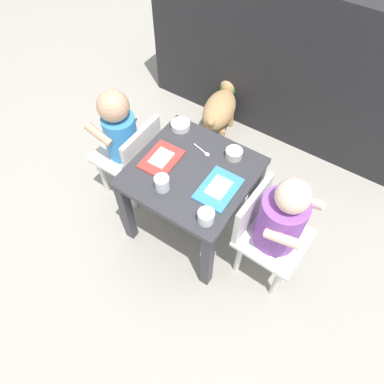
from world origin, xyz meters
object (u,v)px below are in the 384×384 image
(seated_child_right, at_px, (279,220))
(water_cup_left, at_px, (206,217))
(cereal_bowl_right_side, at_px, (234,153))
(seated_child_left, at_px, (122,135))
(dog, at_px, (221,107))
(water_cup_right, at_px, (162,184))
(spoon_by_left_tray, at_px, (203,151))
(dining_table, at_px, (192,183))
(food_tray_right, at_px, (218,188))
(veggie_bowl_near, at_px, (181,125))
(food_tray_left, at_px, (161,159))

(seated_child_right, xyz_separation_m, water_cup_left, (-0.23, -0.18, 0.06))
(water_cup_left, xyz_separation_m, cereal_bowl_right_side, (-0.07, 0.35, -0.00))
(seated_child_left, bearing_deg, dog, 75.58)
(seated_child_left, relative_size, water_cup_right, 10.15)
(seated_child_left, distance_m, water_cup_right, 0.41)
(spoon_by_left_tray, bearing_deg, dining_table, -81.02)
(dog, xyz_separation_m, water_cup_left, (0.43, -0.87, 0.29))
(food_tray_right, xyz_separation_m, spoon_by_left_tray, (-0.17, 0.14, -0.00))
(dog, bearing_deg, veggie_bowl_near, -83.54)
(dog, xyz_separation_m, spoon_by_left_tray, (0.23, -0.57, 0.27))
(cereal_bowl_right_side, bearing_deg, seated_child_right, -28.46)
(food_tray_left, bearing_deg, seated_child_left, 170.37)
(seated_child_right, relative_size, veggie_bowl_near, 7.43)
(dining_table, distance_m, water_cup_right, 0.19)
(seated_child_left, bearing_deg, veggie_bowl_near, 36.08)
(seated_child_left, distance_m, dog, 0.72)
(food_tray_right, bearing_deg, veggie_bowl_near, 147.92)
(seated_child_left, bearing_deg, water_cup_left, -18.65)
(seated_child_right, relative_size, water_cup_left, 10.09)
(seated_child_left, bearing_deg, food_tray_left, -9.63)
(seated_child_right, relative_size, water_cup_right, 10.31)
(seated_child_left, height_order, food_tray_right, seated_child_left)
(seated_child_left, relative_size, food_tray_right, 3.29)
(water_cup_left, xyz_separation_m, water_cup_right, (-0.24, 0.03, 0.00))
(food_tray_left, bearing_deg, water_cup_right, -52.12)
(dining_table, bearing_deg, food_tray_left, -171.26)
(dog, relative_size, food_tray_left, 2.20)
(water_cup_right, xyz_separation_m, veggie_bowl_near, (-0.14, 0.33, -0.01))
(food_tray_left, distance_m, water_cup_left, 0.37)
(seated_child_left, height_order, water_cup_left, seated_child_left)
(food_tray_left, xyz_separation_m, water_cup_right, (0.10, -0.12, 0.02))
(food_tray_left, xyz_separation_m, cereal_bowl_right_side, (0.26, 0.19, 0.02))
(dining_table, height_order, water_cup_right, water_cup_right)
(dining_table, distance_m, dog, 0.75)
(food_tray_right, xyz_separation_m, water_cup_left, (0.04, -0.16, 0.02))
(dog, xyz_separation_m, food_tray_left, (0.10, -0.71, 0.27))
(food_tray_right, height_order, water_cup_left, water_cup_left)
(cereal_bowl_right_side, distance_m, veggie_bowl_near, 0.30)
(dining_table, bearing_deg, water_cup_right, -109.42)
(dining_table, relative_size, dog, 1.22)
(cereal_bowl_right_side, height_order, spoon_by_left_tray, cereal_bowl_right_side)
(seated_child_right, bearing_deg, water_cup_left, -142.16)
(seated_child_left, xyz_separation_m, veggie_bowl_near, (0.23, 0.17, 0.05))
(food_tray_right, xyz_separation_m, veggie_bowl_near, (-0.34, 0.21, 0.01))
(seated_child_left, distance_m, food_tray_left, 0.28)
(dog, distance_m, food_tray_right, 0.86)
(food_tray_left, relative_size, water_cup_right, 2.94)
(seated_child_left, distance_m, cereal_bowl_right_side, 0.55)
(seated_child_left, distance_m, food_tray_right, 0.57)
(food_tray_right, distance_m, cereal_bowl_right_side, 0.20)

